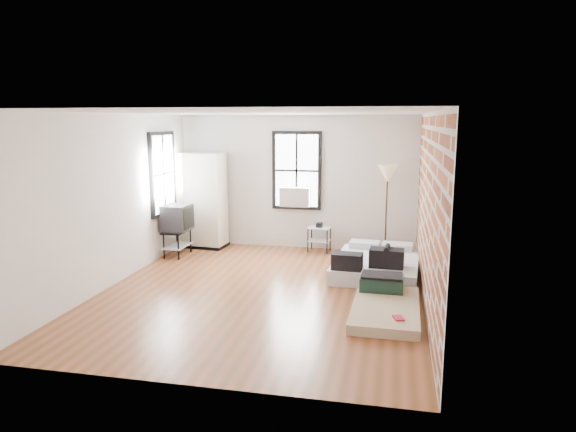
% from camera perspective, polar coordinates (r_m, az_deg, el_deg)
% --- Properties ---
extents(ground, '(6.00, 6.00, 0.00)m').
position_cam_1_polar(ground, '(8.26, -2.94, -8.39)').
color(ground, brown).
rests_on(ground, ground).
extents(room_shell, '(5.02, 6.02, 2.80)m').
position_cam_1_polar(room_shell, '(8.16, -0.83, 3.93)').
color(room_shell, silver).
rests_on(room_shell, ground).
extents(mattress_main, '(1.56, 2.04, 0.63)m').
position_cam_1_polar(mattress_main, '(9.29, 9.77, -5.26)').
color(mattress_main, silver).
rests_on(mattress_main, ground).
extents(mattress_bare, '(0.96, 1.77, 0.38)m').
position_cam_1_polar(mattress_bare, '(7.59, 10.70, -9.39)').
color(mattress_bare, '#BEAC89').
rests_on(mattress_bare, ground).
extents(wardrobe, '(1.06, 0.67, 2.01)m').
position_cam_1_polar(wardrobe, '(11.08, -9.56, 1.70)').
color(wardrobe, black).
rests_on(wardrobe, ground).
extents(side_table, '(0.49, 0.41, 0.61)m').
position_cam_1_polar(side_table, '(10.62, 3.50, -1.83)').
color(side_table, black).
rests_on(side_table, ground).
extents(floor_lamp, '(0.39, 0.39, 1.83)m').
position_cam_1_polar(floor_lamp, '(10.26, 11.00, 4.19)').
color(floor_lamp, '#311E10').
rests_on(floor_lamp, ground).
extents(tv_stand, '(0.52, 0.74, 1.03)m').
position_cam_1_polar(tv_stand, '(10.45, -12.25, -0.37)').
color(tv_stand, black).
rests_on(tv_stand, ground).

